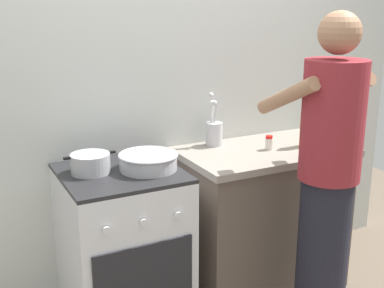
{
  "coord_description": "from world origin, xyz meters",
  "views": [
    {
      "loc": [
        -1.12,
        -2.16,
        1.73
      ],
      "look_at": [
        0.05,
        0.12,
        1.0
      ],
      "focal_mm": 46.44,
      "sensor_mm": 36.0,
      "label": 1
    }
  ],
  "objects_px": {
    "spice_bottle": "(269,143)",
    "person": "(327,186)",
    "pot": "(90,163)",
    "utensil_crock": "(214,131)",
    "stove_range": "(123,250)",
    "mixing_bowl": "(148,161)",
    "oil_bottle": "(305,128)"
  },
  "relations": [
    {
      "from": "spice_bottle",
      "to": "pot",
      "type": "bearing_deg",
      "value": 176.1
    },
    {
      "from": "stove_range",
      "to": "oil_bottle",
      "type": "relative_size",
      "value": 3.39
    },
    {
      "from": "stove_range",
      "to": "spice_bottle",
      "type": "bearing_deg",
      "value": -1.7
    },
    {
      "from": "mixing_bowl",
      "to": "oil_bottle",
      "type": "relative_size",
      "value": 1.17
    },
    {
      "from": "pot",
      "to": "person",
      "type": "height_order",
      "value": "person"
    },
    {
      "from": "person",
      "to": "oil_bottle",
      "type": "bearing_deg",
      "value": 61.95
    },
    {
      "from": "pot",
      "to": "utensil_crock",
      "type": "bearing_deg",
      "value": 11.1
    },
    {
      "from": "pot",
      "to": "utensil_crock",
      "type": "height_order",
      "value": "utensil_crock"
    },
    {
      "from": "utensil_crock",
      "to": "spice_bottle",
      "type": "height_order",
      "value": "utensil_crock"
    },
    {
      "from": "mixing_bowl",
      "to": "utensil_crock",
      "type": "relative_size",
      "value": 0.97
    },
    {
      "from": "person",
      "to": "stove_range",
      "type": "bearing_deg",
      "value": 147.1
    },
    {
      "from": "pot",
      "to": "oil_bottle",
      "type": "distance_m",
      "value": 1.29
    },
    {
      "from": "mixing_bowl",
      "to": "oil_bottle",
      "type": "distance_m",
      "value": 1.0
    },
    {
      "from": "mixing_bowl",
      "to": "person",
      "type": "bearing_deg",
      "value": -35.6
    },
    {
      "from": "mixing_bowl",
      "to": "utensil_crock",
      "type": "xyz_separation_m",
      "value": [
        0.53,
        0.24,
        0.04
      ]
    },
    {
      "from": "spice_bottle",
      "to": "oil_bottle",
      "type": "xyz_separation_m",
      "value": [
        0.23,
        -0.04,
        0.07
      ]
    },
    {
      "from": "person",
      "to": "mixing_bowl",
      "type": "bearing_deg",
      "value": 144.4
    },
    {
      "from": "pot",
      "to": "person",
      "type": "relative_size",
      "value": 0.16
    },
    {
      "from": "mixing_bowl",
      "to": "utensil_crock",
      "type": "height_order",
      "value": "utensil_crock"
    },
    {
      "from": "oil_bottle",
      "to": "pot",
      "type": "bearing_deg",
      "value": 175.03
    },
    {
      "from": "utensil_crock",
      "to": "oil_bottle",
      "type": "xyz_separation_m",
      "value": [
        0.47,
        -0.27,
        0.03
      ]
    },
    {
      "from": "pot",
      "to": "utensil_crock",
      "type": "relative_size",
      "value": 0.83
    },
    {
      "from": "pot",
      "to": "mixing_bowl",
      "type": "xyz_separation_m",
      "value": [
        0.28,
        -0.08,
        -0.0
      ]
    },
    {
      "from": "mixing_bowl",
      "to": "oil_bottle",
      "type": "height_order",
      "value": "oil_bottle"
    },
    {
      "from": "stove_range",
      "to": "mixing_bowl",
      "type": "bearing_deg",
      "value": -15.91
    },
    {
      "from": "stove_range",
      "to": "spice_bottle",
      "type": "xyz_separation_m",
      "value": [
        0.91,
        -0.03,
        0.49
      ]
    },
    {
      "from": "spice_bottle",
      "to": "person",
      "type": "height_order",
      "value": "person"
    },
    {
      "from": "utensil_crock",
      "to": "stove_range",
      "type": "bearing_deg",
      "value": -163.08
    },
    {
      "from": "oil_bottle",
      "to": "person",
      "type": "bearing_deg",
      "value": -118.05
    },
    {
      "from": "pot",
      "to": "utensil_crock",
      "type": "distance_m",
      "value": 0.82
    },
    {
      "from": "stove_range",
      "to": "spice_bottle",
      "type": "relative_size",
      "value": 10.55
    },
    {
      "from": "utensil_crock",
      "to": "person",
      "type": "relative_size",
      "value": 0.19
    }
  ]
}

